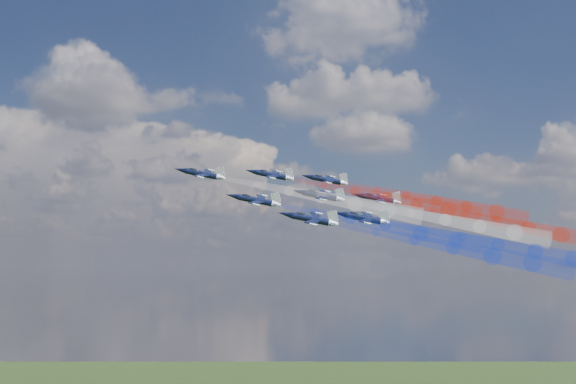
{
  "coord_description": "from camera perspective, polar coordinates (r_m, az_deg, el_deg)",
  "views": [
    {
      "loc": [
        0.42,
        -157.32,
        135.34
      ],
      "look_at": [
        9.23,
        -11.34,
        150.53
      ],
      "focal_mm": 44.17,
      "sensor_mm": 36.0,
      "label": 1
    }
  ],
  "objects": [
    {
      "name": "jet_center_third",
      "position": [
        145.55,
        2.65,
        -0.31
      ],
      "size": [
        13.36,
        11.26,
        7.77
      ],
      "primitive_type": null,
      "rotation": [
        0.21,
        -0.3,
        1.35
      ],
      "color": "black"
    },
    {
      "name": "trail_inner_right",
      "position": [
        156.18,
        7.85,
        -0.39
      ],
      "size": [
        41.18,
        11.2,
        12.9
      ],
      "primitive_type": null,
      "rotation": [
        0.21,
        -0.3,
        1.35
      ],
      "color": "red"
    },
    {
      "name": "jet_inner_right",
      "position": [
        157.82,
        -1.32,
        1.37
      ],
      "size": [
        13.36,
        11.26,
        7.77
      ],
      "primitive_type": null,
      "rotation": [
        0.21,
        -0.3,
        1.35
      ],
      "color": "black"
    },
    {
      "name": "trail_lead",
      "position": [
        145.09,
        2.75,
        -0.42
      ],
      "size": [
        41.18,
        11.2,
        12.9
      ],
      "primitive_type": null,
      "rotation": [
        0.21,
        -0.3,
        1.35
      ],
      "color": "white"
    },
    {
      "name": "jet_lead",
      "position": [
        149.08,
        -6.94,
        1.45
      ],
      "size": [
        13.36,
        11.26,
        7.77
      ],
      "primitive_type": null,
      "rotation": [
        0.21,
        -0.3,
        1.35
      ],
      "color": "black"
    },
    {
      "name": "trail_rear_right",
      "position": [
        158.83,
        16.41,
        -2.3
      ],
      "size": [
        41.18,
        11.2,
        12.9
      ],
      "primitive_type": null,
      "rotation": [
        0.21,
        -0.3,
        1.35
      ],
      "color": "red"
    },
    {
      "name": "jet_rear_left",
      "position": [
        136.65,
        6.11,
        -2.11
      ],
      "size": [
        13.36,
        11.26,
        7.77
      ],
      "primitive_type": null,
      "rotation": [
        0.21,
        -0.3,
        1.35
      ],
      "color": "black"
    },
    {
      "name": "trail_outer_left",
      "position": [
        128.15,
        13.17,
        -4.35
      ],
      "size": [
        41.18,
        11.2,
        12.9
      ],
      "primitive_type": null,
      "rotation": [
        0.21,
        -0.3,
        1.35
      ],
      "color": "#1832CC"
    },
    {
      "name": "trail_inner_left",
      "position": [
        136.91,
        7.84,
        -2.71
      ],
      "size": [
        41.18,
        11.2,
        12.9
      ],
      "primitive_type": null,
      "rotation": [
        0.21,
        -0.3,
        1.35
      ],
      "color": "#1832CC"
    },
    {
      "name": "trail_rear_left",
      "position": [
        138.86,
        16.57,
        -4.08
      ],
      "size": [
        41.18,
        11.2,
        12.9
      ],
      "primitive_type": null,
      "rotation": [
        0.21,
        -0.3,
        1.35
      ],
      "color": "#1832CC"
    },
    {
      "name": "jet_rear_right",
      "position": [
        156.53,
        7.29,
        -0.56
      ],
      "size": [
        13.36,
        11.26,
        7.77
      ],
      "primitive_type": null,
      "rotation": [
        0.21,
        -0.3,
        1.35
      ],
      "color": "black"
    },
    {
      "name": "jet_outer_left",
      "position": [
        127.6,
        1.86,
        -2.19
      ],
      "size": [
        13.36,
        11.26,
        7.77
      ],
      "primitive_type": null,
      "rotation": [
        0.21,
        -0.3,
        1.35
      ],
      "color": "black"
    },
    {
      "name": "trail_outer_right",
      "position": [
        165.78,
        11.84,
        -0.7
      ],
      "size": [
        41.18,
        11.2,
        12.9
      ],
      "primitive_type": null,
      "rotation": [
        0.21,
        -0.3,
        1.35
      ],
      "color": "red"
    },
    {
      "name": "jet_outer_right",
      "position": [
        165.53,
        3.13,
        0.97
      ],
      "size": [
        13.36,
        11.26,
        7.77
      ],
      "primitive_type": null,
      "rotation": [
        0.21,
        -0.3,
        1.35
      ],
      "color": "black"
    },
    {
      "name": "jet_inner_left",
      "position": [
        138.65,
        -2.62,
        -0.68
      ],
      "size": [
        13.36,
        11.26,
        7.77
      ],
      "primitive_type": null,
      "rotation": [
        0.21,
        -0.3,
        1.35
      ],
      "color": "black"
    },
    {
      "name": "trail_center_third",
      "position": [
        145.97,
        12.55,
        -2.21
      ],
      "size": [
        41.18,
        11.2,
        12.9
      ],
      "primitive_type": null,
      "rotation": [
        0.21,
        -0.3,
        1.35
      ],
      "color": "white"
    }
  ]
}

